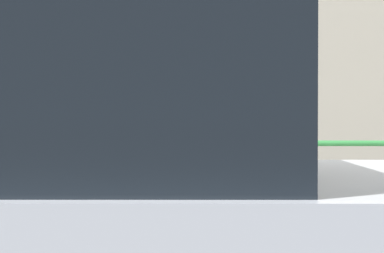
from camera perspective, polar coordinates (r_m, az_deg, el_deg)
parking_meter at (r=4.44m, az=-5.09°, el=-0.50°), size 0.18×0.19×1.55m
pedestrian_at_meter at (r=4.58m, az=2.81°, el=-1.88°), size 0.63×0.67×1.77m
parked_hatchback_silver at (r=2.73m, az=-12.40°, el=-8.87°), size 4.01×1.78×1.81m
background_railing at (r=6.98m, az=-2.35°, el=-3.47°), size 24.06×0.06×0.99m
backdrop_wall at (r=10.33m, az=-1.41°, el=2.02°), size 32.00×0.50×3.17m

